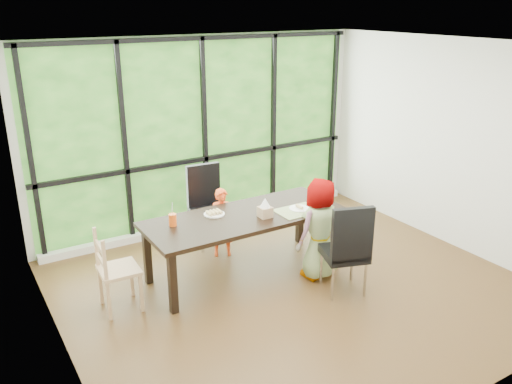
# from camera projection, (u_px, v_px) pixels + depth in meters

# --- Properties ---
(ground) EXTENTS (5.00, 5.00, 0.00)m
(ground) POSITION_uv_depth(u_px,v_px,m) (293.00, 287.00, 6.11)
(ground) COLOR black
(ground) RESTS_ON ground
(back_wall) EXTENTS (5.00, 0.00, 5.00)m
(back_wall) POSITION_uv_depth(u_px,v_px,m) (203.00, 134.00, 7.45)
(back_wall) COLOR silver
(back_wall) RESTS_ON ground
(foliage_backdrop) EXTENTS (4.80, 0.02, 2.65)m
(foliage_backdrop) POSITION_uv_depth(u_px,v_px,m) (204.00, 134.00, 7.44)
(foliage_backdrop) COLOR #1F4618
(foliage_backdrop) RESTS_ON back_wall
(window_mullions) EXTENTS (4.80, 0.06, 2.65)m
(window_mullions) POSITION_uv_depth(u_px,v_px,m) (205.00, 134.00, 7.41)
(window_mullions) COLOR black
(window_mullions) RESTS_ON back_wall
(window_sill) EXTENTS (4.80, 0.12, 0.10)m
(window_sill) POSITION_uv_depth(u_px,v_px,m) (209.00, 221.00, 7.82)
(window_sill) COLOR silver
(window_sill) RESTS_ON ground
(dining_table) EXTENTS (2.40, 1.04, 0.75)m
(dining_table) POSITION_uv_depth(u_px,v_px,m) (244.00, 244.00, 6.31)
(dining_table) COLOR black
(dining_table) RESTS_ON ground
(chair_window_leather) EXTENTS (0.49, 0.49, 1.08)m
(chair_window_leather) POSITION_uv_depth(u_px,v_px,m) (209.00, 207.00, 7.01)
(chair_window_leather) COLOR black
(chair_window_leather) RESTS_ON ground
(chair_interior_leather) EXTENTS (0.58, 0.58, 1.08)m
(chair_interior_leather) POSITION_uv_depth(u_px,v_px,m) (344.00, 247.00, 5.86)
(chair_interior_leather) COLOR black
(chair_interior_leather) RESTS_ON ground
(chair_end_beech) EXTENTS (0.42, 0.44, 0.90)m
(chair_end_beech) POSITION_uv_depth(u_px,v_px,m) (119.00, 270.00, 5.56)
(chair_end_beech) COLOR tan
(chair_end_beech) RESTS_ON ground
(child_toddler) EXTENTS (0.39, 0.32, 0.90)m
(child_toddler) POSITION_uv_depth(u_px,v_px,m) (222.00, 223.00, 6.74)
(child_toddler) COLOR #FE501C
(child_toddler) RESTS_ON ground
(child_older) EXTENTS (0.64, 0.47, 1.22)m
(child_older) POSITION_uv_depth(u_px,v_px,m) (319.00, 229.00, 6.15)
(child_older) COLOR slate
(child_older) RESTS_ON ground
(placemat) EXTENTS (0.51, 0.37, 0.01)m
(placemat) POSITION_uv_depth(u_px,v_px,m) (298.00, 211.00, 6.31)
(placemat) COLOR tan
(placemat) RESTS_ON dining_table
(plate_far) EXTENTS (0.25, 0.25, 0.02)m
(plate_far) POSITION_uv_depth(u_px,v_px,m) (214.00, 214.00, 6.19)
(plate_far) COLOR white
(plate_far) RESTS_ON dining_table
(plate_near) EXTENTS (0.25, 0.25, 0.02)m
(plate_near) POSITION_uv_depth(u_px,v_px,m) (299.00, 209.00, 6.36)
(plate_near) COLOR white
(plate_near) RESTS_ON dining_table
(orange_cup) EXTENTS (0.09, 0.09, 0.14)m
(orange_cup) POSITION_uv_depth(u_px,v_px,m) (173.00, 220.00, 5.88)
(orange_cup) COLOR #FD5D15
(orange_cup) RESTS_ON dining_table
(green_cup) EXTENTS (0.08, 0.08, 0.13)m
(green_cup) POSITION_uv_depth(u_px,v_px,m) (325.00, 201.00, 6.44)
(green_cup) COLOR green
(green_cup) RESTS_ON dining_table
(white_mug) EXTENTS (0.08, 0.08, 0.08)m
(white_mug) POSITION_uv_depth(u_px,v_px,m) (319.00, 194.00, 6.74)
(white_mug) COLOR white
(white_mug) RESTS_ON dining_table
(tissue_box) EXTENTS (0.14, 0.14, 0.12)m
(tissue_box) POSITION_uv_depth(u_px,v_px,m) (265.00, 212.00, 6.12)
(tissue_box) COLOR tan
(tissue_box) RESTS_ON dining_table
(crepe_rolls_far) EXTENTS (0.20, 0.12, 0.04)m
(crepe_rolls_far) POSITION_uv_depth(u_px,v_px,m) (214.00, 212.00, 6.18)
(crepe_rolls_far) COLOR tan
(crepe_rolls_far) RESTS_ON plate_far
(crepe_rolls_near) EXTENTS (0.05, 0.12, 0.04)m
(crepe_rolls_near) POSITION_uv_depth(u_px,v_px,m) (299.00, 207.00, 6.35)
(crepe_rolls_near) COLOR tan
(crepe_rolls_near) RESTS_ON plate_near
(straw_white) EXTENTS (0.01, 0.04, 0.20)m
(straw_white) POSITION_uv_depth(u_px,v_px,m) (172.00, 211.00, 5.84)
(straw_white) COLOR white
(straw_white) RESTS_ON orange_cup
(straw_pink) EXTENTS (0.01, 0.04, 0.20)m
(straw_pink) POSITION_uv_depth(u_px,v_px,m) (325.00, 193.00, 6.41)
(straw_pink) COLOR pink
(straw_pink) RESTS_ON green_cup
(tissue) EXTENTS (0.12, 0.12, 0.11)m
(tissue) POSITION_uv_depth(u_px,v_px,m) (265.00, 203.00, 6.08)
(tissue) COLOR white
(tissue) RESTS_ON tissue_box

